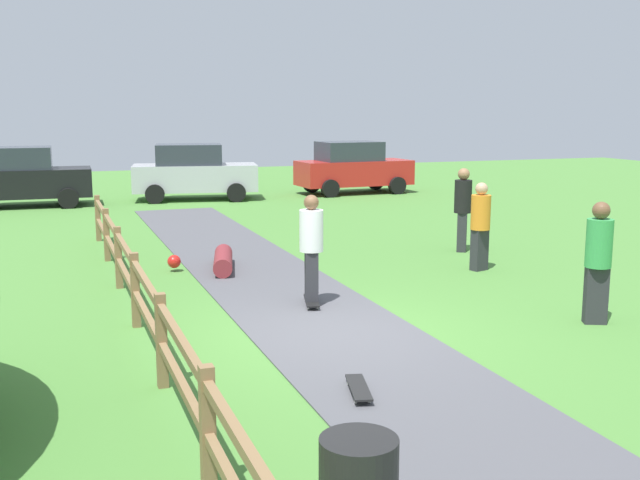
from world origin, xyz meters
TOP-DOWN VIEW (x-y plane):
  - ground_plane at (0.00, 0.00)m, footprint 60.00×60.00m
  - asphalt_path at (0.00, 0.00)m, footprint 2.40×28.00m
  - wooden_fence at (-2.60, 0.00)m, footprint 0.12×18.12m
  - skater_riding at (0.19, 1.52)m, footprint 0.46×0.82m
  - skater_fallen at (-0.61, 4.70)m, footprint 1.42×1.69m
  - skateboard_loose at (-0.59, -2.29)m, footprint 0.39×0.82m
  - bystander_black at (4.89, 4.85)m, footprint 0.53×0.53m
  - bystander_orange at (4.19, 2.99)m, footprint 0.47×0.47m
  - bystander_green at (3.81, -0.84)m, footprint 0.50×0.50m
  - parked_car_silver at (1.10, 16.42)m, footprint 4.43×2.56m
  - parked_car_red at (7.04, 16.41)m, footprint 4.28×2.16m
  - parked_car_black at (-4.45, 16.41)m, footprint 4.25×2.11m

SIDE VIEW (x-z plane):
  - ground_plane at x=0.00m, z-range 0.00..0.00m
  - asphalt_path at x=0.00m, z-range 0.00..0.02m
  - skateboard_loose at x=-0.59m, z-range 0.05..0.13m
  - skater_fallen at x=-0.61m, z-range 0.02..0.38m
  - wooden_fence at x=-2.60m, z-range 0.12..1.22m
  - bystander_orange at x=4.19m, z-range 0.09..1.82m
  - parked_car_silver at x=1.10m, z-range 0.00..1.92m
  - parked_car_red at x=7.04m, z-range 0.00..1.92m
  - parked_car_black at x=-4.45m, z-range 0.00..1.92m
  - bystander_green at x=3.81m, z-range 0.10..1.92m
  - skater_riding at x=0.19m, z-range 0.12..1.91m
  - bystander_black at x=4.89m, z-range 0.10..1.95m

